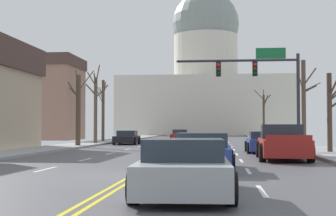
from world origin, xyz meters
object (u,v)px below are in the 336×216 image
(pickup_truck_near_01, at_px, (282,144))
(sedan_oncoming_01, at_px, (180,135))
(signal_gantry, at_px, (262,77))
(sedan_near_00, at_px, (264,143))
(sedan_near_02, at_px, (203,153))
(sedan_near_03, at_px, (184,169))
(sedan_oncoming_00, at_px, (127,138))

(pickup_truck_near_01, bearing_deg, sedan_oncoming_01, 102.72)
(signal_gantry, bearing_deg, pickup_truck_near_01, -89.50)
(signal_gantry, bearing_deg, sedan_near_00, -94.10)
(sedan_near_00, distance_m, sedan_near_02, 12.52)
(sedan_near_02, xyz_separation_m, sedan_near_03, (-0.21, -6.21, -0.03))
(signal_gantry, height_order, sedan_oncoming_00, signal_gantry)
(signal_gantry, distance_m, sedan_near_00, 5.23)
(pickup_truck_near_01, xyz_separation_m, sedan_oncoming_00, (-10.77, 19.04, -0.16))
(pickup_truck_near_01, bearing_deg, sedan_near_03, -106.35)
(sedan_near_00, distance_m, sedan_oncoming_01, 26.78)
(sedan_near_02, height_order, sedan_near_03, sedan_near_02)
(sedan_oncoming_00, bearing_deg, sedan_near_02, -73.80)
(pickup_truck_near_01, bearing_deg, sedan_near_00, 92.98)
(pickup_truck_near_01, xyz_separation_m, sedan_near_02, (-3.44, -6.20, -0.12))
(sedan_near_03, height_order, sedan_oncoming_00, sedan_near_03)
(signal_gantry, height_order, pickup_truck_near_01, signal_gantry)
(sedan_near_00, relative_size, pickup_truck_near_01, 0.76)
(sedan_near_02, xyz_separation_m, sedan_oncoming_00, (-7.34, 25.25, -0.04))
(sedan_near_02, height_order, sedan_oncoming_01, sedan_near_02)
(signal_gantry, xyz_separation_m, sedan_near_03, (-3.56, -21.53, -4.15))
(pickup_truck_near_01, bearing_deg, sedan_near_02, -118.99)
(sedan_near_00, relative_size, sedan_oncoming_00, 0.98)
(sedan_oncoming_00, bearing_deg, sedan_near_00, -51.44)
(pickup_truck_near_01, bearing_deg, sedan_oncoming_00, 119.50)
(sedan_near_00, relative_size, sedan_oncoming_01, 1.01)
(pickup_truck_near_01, xyz_separation_m, sedan_oncoming_01, (-7.18, 31.80, -0.14))
(sedan_near_03, distance_m, sedan_oncoming_00, 32.26)
(sedan_oncoming_01, bearing_deg, sedan_oncoming_00, -105.75)
(sedan_near_00, bearing_deg, pickup_truck_near_01, -87.02)
(signal_gantry, bearing_deg, sedan_oncoming_00, 137.11)
(sedan_oncoming_00, xyz_separation_m, sedan_oncoming_01, (3.60, 12.75, 0.02))
(sedan_near_00, relative_size, sedan_near_02, 0.93)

